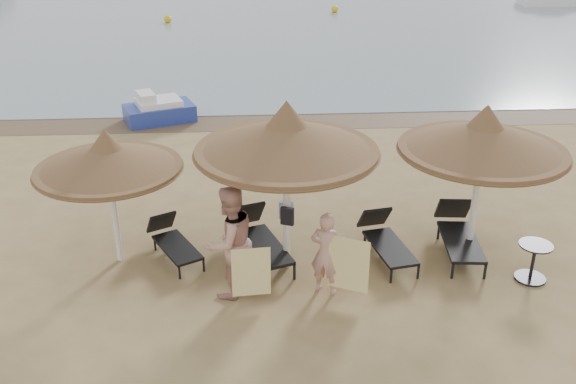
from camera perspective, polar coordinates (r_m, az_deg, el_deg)
The scene contains 19 objects.
ground at distance 11.22m, azimuth 0.17°, elevation -9.56°, with size 160.00×160.00×0.00m, color tan.
wet_sand_strip at distance 19.67m, azimuth -1.61°, elevation 6.28°, with size 200.00×1.60×0.01m, color brown.
palapa_left at distance 11.83m, azimuth -15.74°, elevation 2.94°, with size 2.66×2.66×2.64m.
palapa_center at distance 11.01m, azimuth -0.12°, elevation 4.87°, with size 3.25×3.25×3.23m.
palapa_right at distance 11.96m, azimuth 17.00°, elevation 4.64°, with size 3.06×3.06×3.03m.
lounger_far_left at distance 12.53m, azimuth -10.23°, elevation -4.22°, with size 1.22×1.65×0.72m.
lounger_near_left at distance 12.30m, azimuth -2.65°, elevation -4.02°, with size 1.26×2.06×0.88m.
lounger_near_right at distance 12.45m, azimuth 8.63°, elevation -4.12°, with size 0.91×1.84×0.79m.
lounger_far_right at distance 12.90m, azimuth 14.92°, elevation -3.45°, with size 0.83×2.00×0.87m.
side_table at distance 12.39m, azimuth 20.92°, elevation -5.91°, with size 0.60×0.60×0.72m.
person_left at distance 10.81m, azimuth -5.24°, elevation -3.72°, with size 1.09×0.71×2.37m, color tan.
person_right at distance 10.97m, azimuth 3.44°, elevation -4.91°, with size 0.83×0.54×1.80m, color tan.
towel_left at distance 10.79m, azimuth -3.29°, elevation -7.13°, with size 0.66×0.07×0.92m.
towel_right at distance 10.91m, azimuth 5.40°, elevation -6.44°, with size 0.66×0.32×1.01m.
bag_patterned at distance 11.77m, azimuth -0.17°, elevation -1.58°, with size 0.26×0.10×0.33m.
bag_dark at distance 11.44m, azimuth -0.07°, elevation -2.16°, with size 0.25×0.16×0.34m.
pedal_boat at distance 20.00m, azimuth -11.45°, elevation 7.15°, with size 2.31×1.83×0.94m.
buoy_left at distance 35.64m, azimuth -10.64°, elevation 14.86°, with size 0.41×0.41×0.41m, color yellow.
buoy_mid at distance 38.31m, azimuth 4.18°, elevation 15.91°, with size 0.40×0.40×0.40m, color yellow.
Camera 1 is at (-0.60, -9.18, 6.41)m, focal length 40.00 mm.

